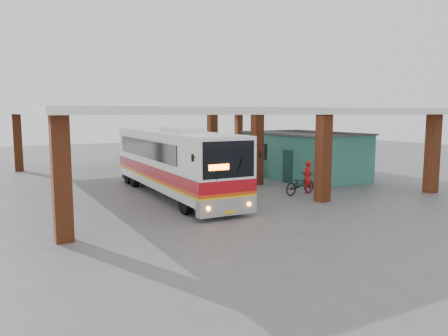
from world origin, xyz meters
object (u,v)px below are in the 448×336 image
(motorcycle, at_px, (300,184))
(red_chair, at_px, (257,172))
(pedestrian, at_px, (307,177))
(coach_bus, at_px, (174,162))

(motorcycle, bearing_deg, red_chair, -21.33)
(red_chair, bearing_deg, pedestrian, -86.19)
(coach_bus, relative_size, pedestrian, 7.07)
(motorcycle, bearing_deg, pedestrian, -91.80)
(coach_bus, bearing_deg, motorcycle, -25.02)
(motorcycle, xyz_separation_m, pedestrian, (0.57, 0.08, 0.33))
(motorcycle, xyz_separation_m, red_chair, (1.23, 6.19, -0.16))
(coach_bus, height_order, red_chair, coach_bus)
(coach_bus, distance_m, motorcycle, 6.94)
(motorcycle, relative_size, red_chair, 2.45)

